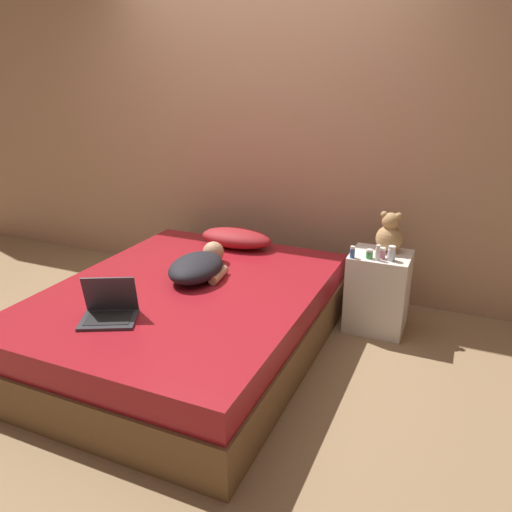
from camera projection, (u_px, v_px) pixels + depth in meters
name	position (u px, v px, depth m)	size (l,w,h in m)	color
ground_plane	(189.00, 349.00, 3.32)	(12.00, 12.00, 0.00)	#937551
wall_back	(266.00, 129.00, 3.99)	(8.00, 0.06, 2.60)	tan
bed	(187.00, 319.00, 3.24)	(1.62, 2.06, 0.45)	brown
nightstand	(378.00, 291.00, 3.51)	(0.40, 0.37, 0.56)	silver
pillow	(236.00, 238.00, 3.87)	(0.58, 0.31, 0.14)	maroon
person_lying	(199.00, 266.00, 3.31)	(0.38, 0.65, 0.15)	black
laptop	(109.00, 310.00, 2.74)	(0.37, 0.34, 0.24)	#333338
teddy_bear	(390.00, 234.00, 3.42)	(0.18, 0.18, 0.28)	tan
bottle_white	(378.00, 253.00, 3.28)	(0.03, 0.03, 0.11)	white
bottle_blue	(352.00, 252.00, 3.33)	(0.03, 0.03, 0.08)	#3866B2
bottle_green	(369.00, 254.00, 3.32)	(0.05, 0.05, 0.06)	#3D8E4C
bottle_pink	(382.00, 253.00, 3.31)	(0.04, 0.04, 0.08)	pink
bottle_clear	(392.00, 254.00, 3.28)	(0.05, 0.05, 0.10)	silver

